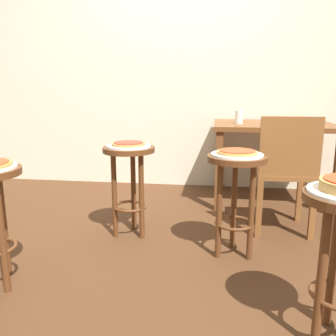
{
  "coord_description": "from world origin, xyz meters",
  "views": [
    {
      "loc": [
        0.38,
        -2.1,
        1.03
      ],
      "look_at": [
        0.11,
        -0.11,
        0.57
      ],
      "focal_mm": 37.65,
      "sensor_mm": 36.0,
      "label": 1
    }
  ],
  "objects_px": {
    "serving_plate_leftside": "(237,155)",
    "dining_table": "(273,135)",
    "serving_plate_rear": "(129,146)",
    "wooden_chair": "(285,170)",
    "stool_leftside": "(236,183)",
    "pizza_rear": "(129,144)",
    "stool_rear": "(129,171)",
    "cup_near_edge": "(239,117)",
    "pizza_leftside": "(237,152)"
  },
  "relations": [
    {
      "from": "serving_plate_leftside",
      "to": "pizza_leftside",
      "type": "bearing_deg",
      "value": 0.0
    },
    {
      "from": "cup_near_edge",
      "to": "wooden_chair",
      "type": "xyz_separation_m",
      "value": [
        0.29,
        -0.66,
        -0.32
      ]
    },
    {
      "from": "stool_leftside",
      "to": "pizza_rear",
      "type": "relative_size",
      "value": 2.79
    },
    {
      "from": "pizza_leftside",
      "to": "serving_plate_rear",
      "type": "height_order",
      "value": "pizza_leftside"
    },
    {
      "from": "pizza_leftside",
      "to": "serving_plate_rear",
      "type": "bearing_deg",
      "value": 162.84
    },
    {
      "from": "serving_plate_rear",
      "to": "stool_leftside",
      "type": "bearing_deg",
      "value": -17.16
    },
    {
      "from": "serving_plate_rear",
      "to": "serving_plate_leftside",
      "type": "bearing_deg",
      "value": -17.16
    },
    {
      "from": "serving_plate_leftside",
      "to": "pizza_leftside",
      "type": "xyz_separation_m",
      "value": [
        0.0,
        0.0,
        0.02
      ]
    },
    {
      "from": "dining_table",
      "to": "cup_near_edge",
      "type": "xyz_separation_m",
      "value": [
        -0.31,
        -0.09,
        0.16
      ]
    },
    {
      "from": "stool_leftside",
      "to": "wooden_chair",
      "type": "bearing_deg",
      "value": 48.53
    },
    {
      "from": "stool_leftside",
      "to": "cup_near_edge",
      "type": "height_order",
      "value": "cup_near_edge"
    },
    {
      "from": "stool_leftside",
      "to": "dining_table",
      "type": "distance_m",
      "value": 1.23
    },
    {
      "from": "cup_near_edge",
      "to": "wooden_chair",
      "type": "bearing_deg",
      "value": -66.15
    },
    {
      "from": "stool_leftside",
      "to": "serving_plate_rear",
      "type": "xyz_separation_m",
      "value": [
        -0.72,
        0.22,
        0.18
      ]
    },
    {
      "from": "stool_rear",
      "to": "serving_plate_leftside",
      "type": "bearing_deg",
      "value": -17.16
    },
    {
      "from": "serving_plate_leftside",
      "to": "wooden_chair",
      "type": "relative_size",
      "value": 0.36
    },
    {
      "from": "pizza_rear",
      "to": "serving_plate_rear",
      "type": "bearing_deg",
      "value": 0.0
    },
    {
      "from": "stool_leftside",
      "to": "pizza_rear",
      "type": "bearing_deg",
      "value": 162.84
    },
    {
      "from": "serving_plate_rear",
      "to": "dining_table",
      "type": "relative_size",
      "value": 0.29
    },
    {
      "from": "serving_plate_leftside",
      "to": "stool_rear",
      "type": "relative_size",
      "value": 0.48
    },
    {
      "from": "wooden_chair",
      "to": "serving_plate_rear",
      "type": "bearing_deg",
      "value": -170.15
    },
    {
      "from": "stool_rear",
      "to": "dining_table",
      "type": "distance_m",
      "value": 1.45
    },
    {
      "from": "serving_plate_rear",
      "to": "stool_rear",
      "type": "bearing_deg",
      "value": 0.0
    },
    {
      "from": "stool_rear",
      "to": "wooden_chair",
      "type": "height_order",
      "value": "wooden_chair"
    },
    {
      "from": "stool_leftside",
      "to": "dining_table",
      "type": "xyz_separation_m",
      "value": [
        0.38,
        1.16,
        0.15
      ]
    },
    {
      "from": "dining_table",
      "to": "wooden_chair",
      "type": "distance_m",
      "value": 0.77
    },
    {
      "from": "serving_plate_rear",
      "to": "wooden_chair",
      "type": "distance_m",
      "value": 1.11
    },
    {
      "from": "cup_near_edge",
      "to": "pizza_leftside",
      "type": "bearing_deg",
      "value": -93.69
    },
    {
      "from": "dining_table",
      "to": "wooden_chair",
      "type": "bearing_deg",
      "value": -91.46
    },
    {
      "from": "serving_plate_leftside",
      "to": "dining_table",
      "type": "xyz_separation_m",
      "value": [
        0.38,
        1.16,
        -0.02
      ]
    },
    {
      "from": "stool_rear",
      "to": "serving_plate_rear",
      "type": "relative_size",
      "value": 2.1
    },
    {
      "from": "dining_table",
      "to": "cup_near_edge",
      "type": "height_order",
      "value": "cup_near_edge"
    },
    {
      "from": "serving_plate_leftside",
      "to": "dining_table",
      "type": "relative_size",
      "value": 0.29
    },
    {
      "from": "stool_leftside",
      "to": "serving_plate_leftside",
      "type": "relative_size",
      "value": 2.06
    },
    {
      "from": "pizza_leftside",
      "to": "stool_rear",
      "type": "distance_m",
      "value": 0.78
    },
    {
      "from": "stool_leftside",
      "to": "stool_rear",
      "type": "height_order",
      "value": "same"
    },
    {
      "from": "pizza_leftside",
      "to": "stool_leftside",
      "type": "bearing_deg",
      "value": -176.42
    },
    {
      "from": "stool_leftside",
      "to": "wooden_chair",
      "type": "xyz_separation_m",
      "value": [
        0.36,
        0.41,
        0.0
      ]
    },
    {
      "from": "serving_plate_rear",
      "to": "dining_table",
      "type": "distance_m",
      "value": 1.45
    },
    {
      "from": "serving_plate_rear",
      "to": "cup_near_edge",
      "type": "relative_size",
      "value": 2.6
    },
    {
      "from": "cup_near_edge",
      "to": "stool_rear",
      "type": "bearing_deg",
      "value": -132.83
    },
    {
      "from": "serving_plate_rear",
      "to": "pizza_leftside",
      "type": "bearing_deg",
      "value": -17.16
    },
    {
      "from": "wooden_chair",
      "to": "cup_near_edge",
      "type": "bearing_deg",
      "value": 113.85
    },
    {
      "from": "serving_plate_rear",
      "to": "cup_near_edge",
      "type": "height_order",
      "value": "cup_near_edge"
    },
    {
      "from": "wooden_chair",
      "to": "serving_plate_leftside",
      "type": "bearing_deg",
      "value": -131.47
    },
    {
      "from": "serving_plate_leftside",
      "to": "pizza_rear",
      "type": "relative_size",
      "value": 1.35
    },
    {
      "from": "stool_rear",
      "to": "pizza_rear",
      "type": "height_order",
      "value": "pizza_rear"
    },
    {
      "from": "pizza_rear",
      "to": "wooden_chair",
      "type": "height_order",
      "value": "wooden_chair"
    },
    {
      "from": "stool_rear",
      "to": "wooden_chair",
      "type": "distance_m",
      "value": 1.1
    },
    {
      "from": "pizza_leftside",
      "to": "cup_near_edge",
      "type": "distance_m",
      "value": 1.08
    }
  ]
}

